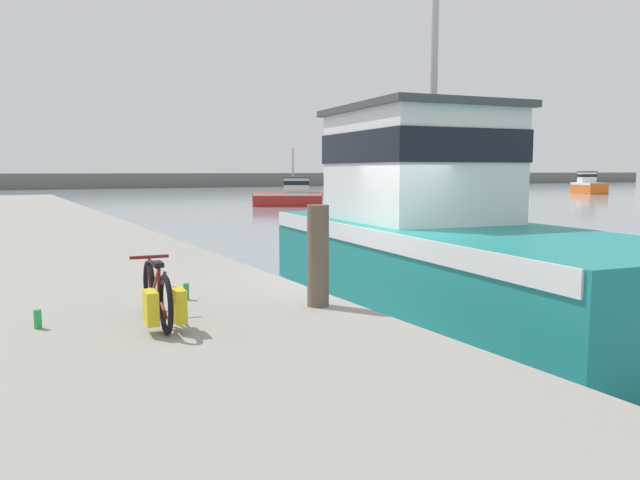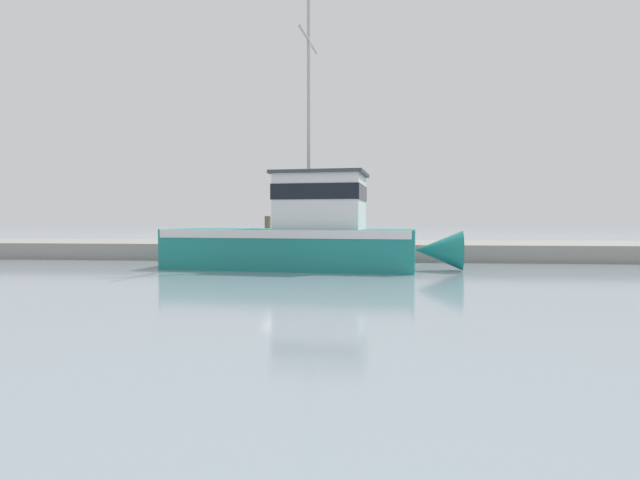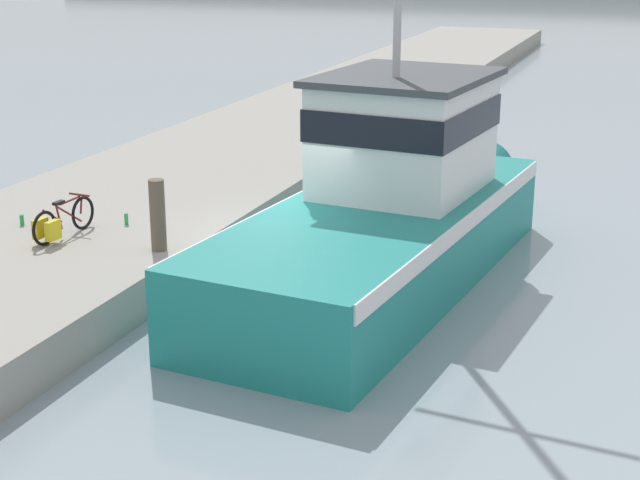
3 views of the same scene
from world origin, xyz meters
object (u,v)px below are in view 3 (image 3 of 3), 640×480
mooring_post (158,215)px  fishing_boat_main (390,205)px  water_bottle_on_curb (126,219)px  bicycle_touring (58,223)px  water_bottle_by_bike (22,220)px

mooring_post → fishing_boat_main: bearing=31.5°
fishing_boat_main → water_bottle_on_curb: fishing_boat_main is taller
bicycle_touring → water_bottle_on_curb: 1.39m
fishing_boat_main → water_bottle_on_curb: (-4.84, -1.01, -0.49)m
water_bottle_on_curb → bicycle_touring: bearing=-117.6°
bicycle_touring → water_bottle_by_bike: bearing=160.9°
water_bottle_by_bike → water_bottle_on_curb: water_bottle_on_curb is taller
mooring_post → bicycle_touring: bearing=-177.3°
water_bottle_on_curb → mooring_post: bearing=-40.2°
fishing_boat_main → water_bottle_by_bike: size_ratio=54.67×
fishing_boat_main → bicycle_touring: bearing=-151.9°
fishing_boat_main → water_bottle_on_curb: 4.97m
mooring_post → water_bottle_on_curb: bearing=139.8°
bicycle_touring → mooring_post: size_ratio=1.35×
mooring_post → water_bottle_by_bike: (-3.14, 0.41, -0.53)m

